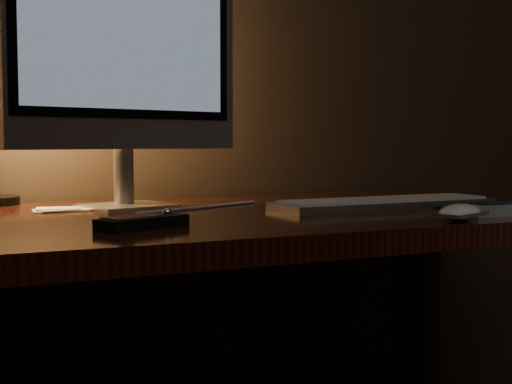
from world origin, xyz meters
name	(u,v)px	position (x,y,z in m)	size (l,w,h in m)	color
desk	(208,272)	(0.00, 1.93, 0.62)	(1.60, 0.75, 0.75)	#37140C
monitor	(126,49)	(-0.14, 2.00, 1.07)	(0.50, 0.19, 0.53)	silver
keyboard	(385,202)	(0.34, 1.80, 0.76)	(0.48, 0.13, 0.02)	silver
mousepad	(491,206)	(0.53, 1.70, 0.75)	(0.22, 0.18, 0.00)	black
mouse	(460,215)	(0.30, 1.53, 0.76)	(0.11, 0.06, 0.02)	white
media_remote	(142,222)	(-0.21, 1.66, 0.76)	(0.16, 0.11, 0.03)	black
tv_remote	(511,208)	(0.46, 1.58, 0.76)	(0.20, 0.05, 0.03)	gray
papers	(61,209)	(-0.28, 2.00, 0.75)	(0.10, 0.07, 0.01)	white
desk_lamp	(2,69)	(-0.36, 2.15, 1.03)	(0.19, 0.21, 0.42)	black
cable	(275,204)	(0.15, 1.92, 0.75)	(0.01, 0.01, 0.65)	white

